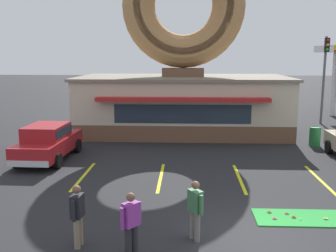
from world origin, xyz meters
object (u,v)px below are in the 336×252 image
pedestrian_hooded_kid (131,222)px  trash_bin (315,136)px  car_red (48,141)px  pedestrian_leather_jacket_man (78,213)px  traffic_light_pole (325,69)px  pedestrian_blue_sweater_man (195,208)px  golf_ball (300,219)px

pedestrian_hooded_kid → trash_bin: 14.08m
car_red → pedestrian_leather_jacket_man: bearing=-66.0°
trash_bin → traffic_light_pole: size_ratio=0.17×
pedestrian_blue_sweater_man → pedestrian_hooded_kid: pedestrian_hooded_kid is taller
car_red → pedestrian_blue_sweater_man: car_red is taller
traffic_light_pole → car_red: bearing=-146.9°
pedestrian_hooded_kid → trash_bin: pedestrian_hooded_kid is taller
car_red → pedestrian_leather_jacket_man: (3.51, -7.90, -0.01)m
car_red → pedestrian_leather_jacket_man: 8.65m
car_red → pedestrian_hooded_kid: 9.64m
golf_ball → pedestrian_leather_jacket_man: size_ratio=0.03×
car_red → trash_bin: car_red is taller
golf_ball → pedestrian_hooded_kid: bearing=-153.9°
pedestrian_leather_jacket_man → golf_ball: bearing=16.9°
pedestrian_hooded_kid → pedestrian_leather_jacket_man: size_ratio=0.99×
pedestrian_blue_sweater_man → traffic_light_pole: size_ratio=0.27×
car_red → pedestrian_hooded_kid: bearing=-59.7°
car_red → pedestrian_blue_sweater_man: bearing=-49.4°
pedestrian_leather_jacket_man → car_red: bearing=114.0°
car_red → pedestrian_hooded_kid: size_ratio=2.96×
golf_ball → pedestrian_blue_sweater_man: size_ratio=0.03×
traffic_light_pole → pedestrian_leather_jacket_man: bearing=-123.4°
car_red → pedestrian_blue_sweater_man: 9.76m
golf_ball → pedestrian_leather_jacket_man: pedestrian_leather_jacket_man is taller
car_red → traffic_light_pole: traffic_light_pole is taller
pedestrian_leather_jacket_man → traffic_light_pole: (11.75, 17.84, 2.85)m
trash_bin → traffic_light_pole: bearing=69.1°
pedestrian_blue_sweater_man → traffic_light_pole: (8.90, 17.35, 2.86)m
golf_ball → pedestrian_hooded_kid: 5.07m
pedestrian_hooded_kid → pedestrian_leather_jacket_man: 1.42m
pedestrian_hooded_kid → pedestrian_leather_jacket_man: (-1.36, 0.42, 0.01)m
traffic_light_pole → trash_bin: bearing=-110.9°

